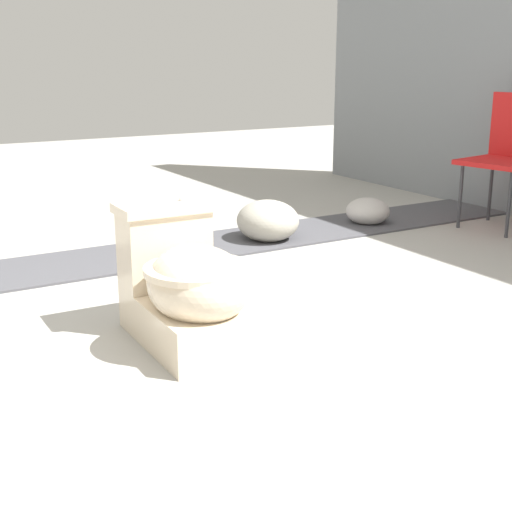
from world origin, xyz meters
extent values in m
plane|color=#A8A59E|center=(0.00, 0.00, 0.00)|extent=(14.00, 14.00, 0.00)
cube|color=#4C4C51|center=(-1.23, 0.50, 0.01)|extent=(0.56, 8.00, 0.01)
cube|color=beige|center=(0.01, 0.03, 0.09)|extent=(0.61, 0.35, 0.17)
ellipsoid|color=beige|center=(0.11, 0.03, 0.26)|extent=(0.45, 0.37, 0.28)
cylinder|color=beige|center=(0.11, 0.03, 0.32)|extent=(0.40, 0.40, 0.03)
cube|color=beige|center=(-0.20, 0.04, 0.32)|extent=(0.19, 0.34, 0.30)
cube|color=beige|center=(-0.20, 0.04, 0.49)|extent=(0.21, 0.37, 0.04)
cylinder|color=silver|center=(-0.20, 0.12, 0.51)|extent=(0.02, 0.02, 0.01)
cube|color=red|center=(-0.70, 2.52, 0.42)|extent=(0.51, 0.51, 0.03)
cylinder|color=#38383D|center=(-0.50, 2.39, 0.20)|extent=(0.02, 0.02, 0.40)
cylinder|color=#38383D|center=(-0.84, 2.33, 0.20)|extent=(0.02, 0.02, 0.40)
cylinder|color=#38383D|center=(-0.89, 2.66, 0.20)|extent=(0.02, 0.02, 0.40)
ellipsoid|color=#B7B2AD|center=(-1.21, 1.89, 0.09)|extent=(0.40, 0.40, 0.17)
ellipsoid|color=#ADA899|center=(-1.17, 1.10, 0.12)|extent=(0.42, 0.40, 0.24)
camera|label=1|loc=(2.33, -1.03, 1.05)|focal=50.00mm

